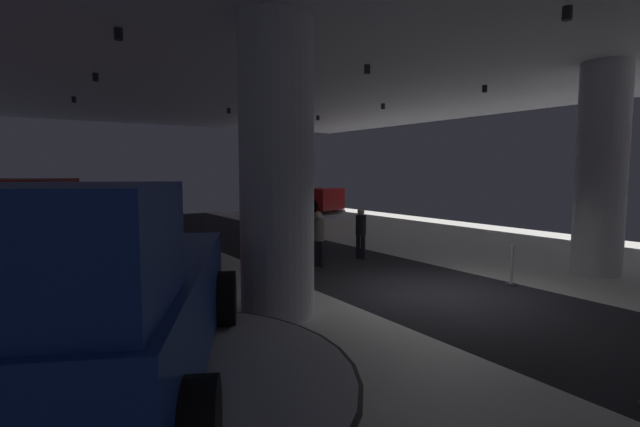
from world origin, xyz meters
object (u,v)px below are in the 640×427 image
display_platform_mid_left (53,286)px  display_car_far_left (80,221)px  column_right (601,170)px  display_car_deep_left (32,208)px  display_platform_near_left (113,397)px  display_platform_deep_right (298,213)px  display_platform_far_left (81,247)px  column_left (277,170)px  visitor_walking_near (361,230)px  pickup_truck_near_left (99,311)px  pickup_truck_mid_left (44,241)px  visitor_walking_far (318,235)px  pickup_truck_deep_right (293,194)px  display_platform_deep_left (34,227)px

display_platform_mid_left → display_car_far_left: bearing=78.7°
column_right → display_platform_mid_left: size_ratio=0.97×
display_car_deep_left → display_platform_mid_left: bearing=-89.4°
column_right → display_platform_near_left: 12.25m
display_platform_deep_right → display_car_deep_left: bearing=175.5°
display_platform_far_left → display_car_far_left: (-0.02, -0.03, 0.88)m
display_platform_near_left → display_car_far_left: display_car_far_left is taller
column_left → visitor_walking_near: size_ratio=3.46×
display_platform_near_left → display_platform_far_left: display_platform_near_left is taller
pickup_truck_near_left → display_car_far_left: size_ratio=1.26×
display_platform_far_left → pickup_truck_mid_left: bearing=-102.1°
display_platform_deep_right → visitor_walking_near: (-4.96, -12.35, 0.70)m
display_car_far_left → visitor_walking_far: (5.42, -6.38, -0.13)m
column_left → visitor_walking_near: bearing=36.3°
display_platform_mid_left → pickup_truck_deep_right: (13.08, 12.03, 1.15)m
column_right → display_car_deep_left: 22.25m
display_platform_near_left → display_car_deep_left: bearing=91.2°
display_platform_deep_right → visitor_walking_near: 13.33m
column_right → visitor_walking_far: 7.67m
column_right → display_platform_near_left: size_ratio=0.97×
display_platform_mid_left → pickup_truck_mid_left: (-0.13, -0.29, 1.06)m
display_platform_mid_left → display_car_deep_left: 12.82m
display_platform_far_left → display_car_deep_left: display_car_deep_left is taller
display_platform_deep_left → display_platform_deep_right: 13.34m
pickup_truck_deep_right → display_platform_far_left: bearing=-151.5°
column_left → pickup_truck_near_left: (-3.38, -2.45, -1.47)m
pickup_truck_mid_left → visitor_walking_far: (6.66, -0.57, -0.32)m
display_car_far_left → display_platform_deep_right: (12.09, 6.21, -0.83)m
display_car_deep_left → pickup_truck_deep_right: (13.22, -0.75, 0.25)m
display_car_deep_left → visitor_walking_far: (6.66, -13.65, -0.16)m
display_car_far_left → visitor_walking_near: size_ratio=2.85×
display_platform_mid_left → display_car_deep_left: size_ratio=1.32×
display_platform_near_left → pickup_truck_deep_right: pickup_truck_deep_right is taller
column_right → pickup_truck_mid_left: bearing=156.6°
column_left → display_car_deep_left: 17.36m
column_right → visitor_walking_near: (-3.99, 5.02, -1.84)m
display_car_far_left → pickup_truck_mid_left: bearing=-102.0°
pickup_truck_mid_left → pickup_truck_deep_right: size_ratio=1.00×
display_platform_near_left → pickup_truck_deep_right: 22.37m
display_platform_mid_left → display_car_far_left: 5.69m
display_platform_far_left → pickup_truck_deep_right: bearing=28.5°
display_platform_far_left → pickup_truck_deep_right: 13.66m
column_left → visitor_walking_near: 6.16m
column_right → display_platform_far_left: bearing=134.8°
column_right → column_left: bearing=170.0°
column_right → display_platform_far_left: 15.98m
pickup_truck_near_left → display_platform_far_left: (0.99, 12.10, -1.13)m
display_platform_deep_left → display_car_far_left: bearing=-80.6°
display_platform_mid_left → display_platform_deep_left: 12.79m
column_left → display_platform_deep_right: (9.69, 15.83, -2.54)m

